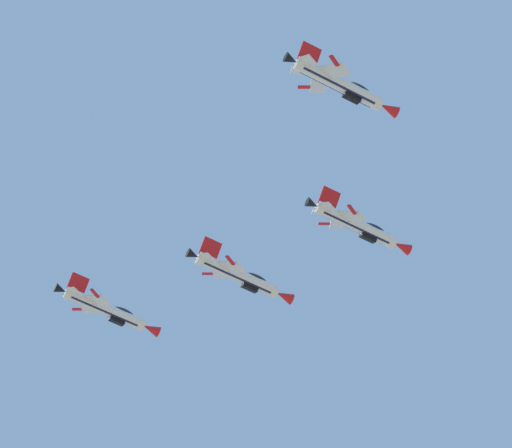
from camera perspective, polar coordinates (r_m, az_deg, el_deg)
fighter_jet_lead at (r=170.15m, az=4.61°, el=-0.08°), size 15.92×7.83×7.19m
fighter_jet_left_wing at (r=170.64m, az=-0.75°, el=-2.35°), size 15.92×8.03×6.99m
fighter_jet_right_wing at (r=157.45m, az=3.84°, el=6.28°), size 15.92×8.13×6.87m
fighter_jet_left_outer at (r=178.19m, az=-6.74°, el=-3.85°), size 15.92×8.51×6.41m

